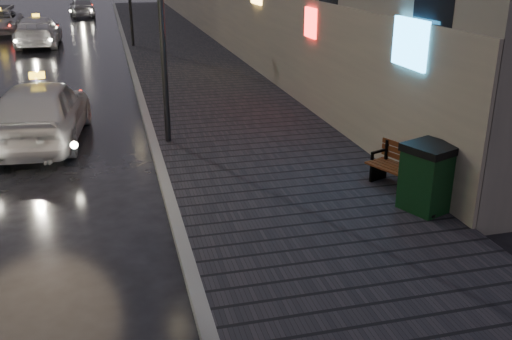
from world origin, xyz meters
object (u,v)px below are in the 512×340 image
at_px(taxi_near, 42,111).
at_px(bench, 408,169).
at_px(trash_bin, 428,177).
at_px(car_far, 82,7).
at_px(taxi_mid, 38,31).
at_px(taxi_far, 0,22).

bearing_deg(taxi_near, bench, 148.11).
distance_m(bench, taxi_near, 8.75).
bearing_deg(trash_bin, taxi_near, 116.49).
distance_m(bench, car_far, 37.68).
xyz_separation_m(bench, taxi_near, (-6.97, 5.28, 0.24)).
bearing_deg(taxi_near, taxi_mid, -79.09).
height_order(taxi_near, car_far, taxi_near).
distance_m(bench, trash_bin, 0.92).
bearing_deg(bench, car_far, 79.57).
relative_size(bench, taxi_far, 0.35).
bearing_deg(bench, taxi_mid, 90.26).
bearing_deg(taxi_mid, car_far, -96.30).
bearing_deg(taxi_far, bench, -67.85).
bearing_deg(taxi_far, car_far, 63.97).
distance_m(taxi_mid, taxi_far, 6.45).
bearing_deg(car_far, trash_bin, 93.73).
xyz_separation_m(trash_bin, car_far, (-6.81, 37.93, -0.05)).
xyz_separation_m(bench, car_far, (-6.92, 37.04, 0.14)).
relative_size(taxi_near, taxi_far, 0.97).
height_order(bench, trash_bin, trash_bin).
relative_size(trash_bin, taxi_near, 0.25).
xyz_separation_m(bench, trash_bin, (-0.11, -0.89, 0.20)).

